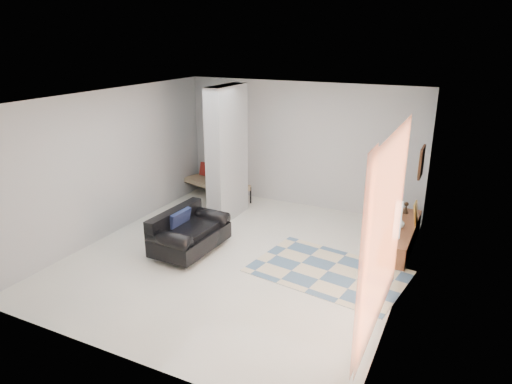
% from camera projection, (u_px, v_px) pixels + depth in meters
% --- Properties ---
extents(floor, '(6.00, 6.00, 0.00)m').
position_uv_depth(floor, '(239.00, 256.00, 8.13)').
color(floor, white).
rests_on(floor, ground).
extents(ceiling, '(6.00, 6.00, 0.00)m').
position_uv_depth(ceiling, '(237.00, 98.00, 7.22)').
color(ceiling, white).
rests_on(ceiling, wall_back).
extents(wall_back, '(6.00, 0.00, 6.00)m').
position_uv_depth(wall_back, '(301.00, 145.00, 10.23)').
color(wall_back, '#B6B9BB').
rests_on(wall_back, ground).
extents(wall_front, '(6.00, 0.00, 6.00)m').
position_uv_depth(wall_front, '(112.00, 255.00, 5.12)').
color(wall_front, '#B6B9BB').
rests_on(wall_front, ground).
extents(wall_left, '(0.00, 6.00, 6.00)m').
position_uv_depth(wall_left, '(112.00, 163.00, 8.81)').
color(wall_left, '#B6B9BB').
rests_on(wall_left, ground).
extents(wall_right, '(0.00, 6.00, 6.00)m').
position_uv_depth(wall_right, '(407.00, 207.00, 6.54)').
color(wall_right, '#B6B9BB').
rests_on(wall_right, ground).
extents(partition_column, '(0.35, 1.20, 2.80)m').
position_uv_depth(partition_column, '(227.00, 154.00, 9.49)').
color(partition_column, '#9DA0A3').
rests_on(partition_column, floor).
extents(hallway_door, '(0.85, 0.06, 2.04)m').
position_uv_depth(hallway_door, '(219.00, 152.00, 11.18)').
color(hallway_door, silver).
rests_on(hallway_door, floor).
extents(curtain, '(0.00, 2.55, 2.55)m').
position_uv_depth(curtain, '(386.00, 232.00, 5.58)').
color(curtain, '#D56538').
rests_on(curtain, wall_right).
extents(wall_art, '(0.04, 0.45, 0.55)m').
position_uv_depth(wall_art, '(422.00, 162.00, 7.91)').
color(wall_art, '#391E0F').
rests_on(wall_art, wall_right).
extents(media_console, '(0.45, 2.01, 0.80)m').
position_uv_depth(media_console, '(401.00, 236.00, 8.47)').
color(media_console, brown).
rests_on(media_console, floor).
extents(loveseat, '(0.91, 1.51, 0.76)m').
position_uv_depth(loveseat, '(188.00, 233.00, 8.23)').
color(loveseat, silver).
rests_on(loveseat, floor).
extents(daybed, '(1.79, 1.15, 0.77)m').
position_uv_depth(daybed, '(216.00, 182.00, 10.90)').
color(daybed, black).
rests_on(daybed, floor).
extents(area_rug, '(2.67, 1.98, 0.01)m').
position_uv_depth(area_rug, '(328.00, 271.00, 7.61)').
color(area_rug, beige).
rests_on(area_rug, floor).
extents(cylinder_lamp, '(0.12, 0.12, 0.67)m').
position_uv_depth(cylinder_lamp, '(398.00, 220.00, 7.82)').
color(cylinder_lamp, silver).
rests_on(cylinder_lamp, media_console).
extents(bronze_figurine, '(0.13, 0.13, 0.23)m').
position_uv_depth(bronze_figurine, '(406.00, 208.00, 8.99)').
color(bronze_figurine, '#312115').
rests_on(bronze_figurine, media_console).
extents(vase, '(0.20, 0.20, 0.20)m').
position_uv_depth(vase, '(399.00, 222.00, 8.32)').
color(vase, silver).
rests_on(vase, media_console).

